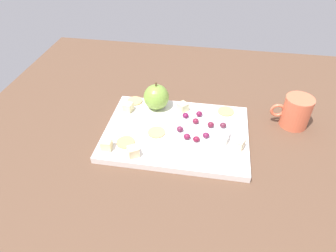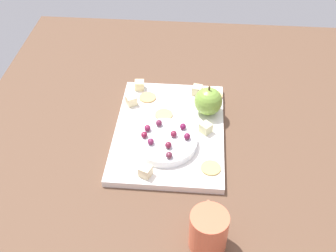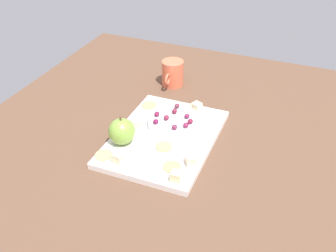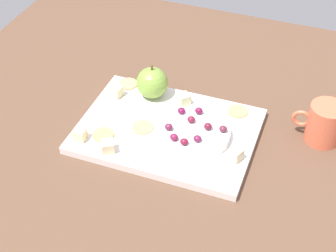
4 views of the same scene
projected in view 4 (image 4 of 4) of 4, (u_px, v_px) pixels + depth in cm
name	position (u px, v px, depth cm)	size (l,w,h in cm)	color
table	(183.00, 136.00, 111.07)	(121.89, 106.90, 3.85)	brown
platter	(167.00, 131.00, 108.18)	(37.05, 26.77, 1.71)	white
serving_dish	(194.00, 133.00, 105.03)	(15.14, 15.14, 1.93)	white
apple_whole	(152.00, 83.00, 113.67)	(7.15, 7.15, 7.15)	#7AA43D
apple_stem	(152.00, 67.00, 110.91)	(0.50, 0.50, 1.20)	brown
cheese_cube_0	(80.00, 135.00, 104.18)	(2.47, 2.47, 2.47)	beige
cheese_cube_1	(108.00, 147.00, 101.50)	(2.47, 2.47, 2.47)	beige
cheese_cube_2	(183.00, 99.00, 112.98)	(2.47, 2.47, 2.47)	beige
cheese_cube_3	(116.00, 91.00, 115.14)	(2.47, 2.47, 2.47)	beige
cheese_cube_4	(235.00, 154.00, 99.86)	(2.47, 2.47, 2.47)	beige
cracker_0	(238.00, 111.00, 111.45)	(4.53, 4.53, 0.40)	tan
cracker_1	(128.00, 84.00, 118.96)	(4.53, 4.53, 0.40)	tan
cracker_2	(143.00, 127.00, 107.47)	(4.53, 4.53, 0.40)	tan
cracker_3	(103.00, 135.00, 105.74)	(4.53, 4.53, 0.40)	tan
grape_0	(181.00, 111.00, 107.79)	(1.68, 1.51, 1.36)	maroon
grape_1	(223.00, 129.00, 103.41)	(1.68, 1.51, 1.41)	#602436
grape_2	(191.00, 119.00, 105.57)	(1.68, 1.51, 1.47)	maroon
grape_3	(184.00, 142.00, 100.56)	(1.68, 1.51, 1.36)	maroon
grape_4	(199.00, 111.00, 107.65)	(1.68, 1.51, 1.53)	maroon
grape_5	(174.00, 137.00, 101.48)	(1.68, 1.51, 1.49)	maroon
grape_6	(208.00, 126.00, 103.87)	(1.68, 1.51, 1.57)	maroon
grape_7	(169.00, 127.00, 103.82)	(1.68, 1.51, 1.47)	maroon
grape_8	(197.00, 139.00, 101.25)	(1.68, 1.51, 1.36)	maroon
cup	(324.00, 123.00, 104.74)	(10.55, 7.34, 8.67)	#E46745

